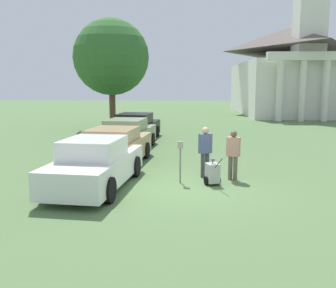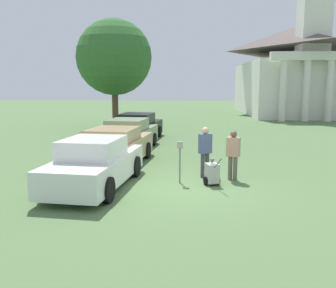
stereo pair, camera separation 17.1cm
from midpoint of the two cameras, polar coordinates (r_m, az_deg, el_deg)
ground_plane at (r=11.51m, az=2.57°, el=-6.71°), size 120.00×120.00×0.00m
parked_car_white at (r=11.64m, az=-11.40°, el=-3.10°), size 2.38×4.86×1.54m
parked_car_tan at (r=14.64m, az=-8.54°, el=-0.57°), size 2.48×5.14×1.47m
parked_car_sage at (r=17.90m, az=-6.56°, el=1.25°), size 2.43×5.05×1.50m
parked_car_black at (r=20.99m, az=-5.25°, el=2.44°), size 2.51×5.16×1.52m
parking_meter at (r=11.88m, az=1.48°, el=-1.54°), size 0.18×0.09×1.35m
person_worker at (r=12.64m, az=5.31°, el=-0.74°), size 0.47×0.38×1.72m
person_supervisor at (r=12.44m, az=9.52°, el=-1.23°), size 0.47×0.37×1.64m
equipment_cart at (r=11.82m, az=6.38°, el=-4.39°), size 0.53×1.00×1.00m
church at (r=41.89m, az=17.70°, el=11.13°), size 9.69×17.59×20.60m
shade_tree at (r=27.17m, az=-8.82°, el=12.91°), size 5.30×5.30×7.62m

